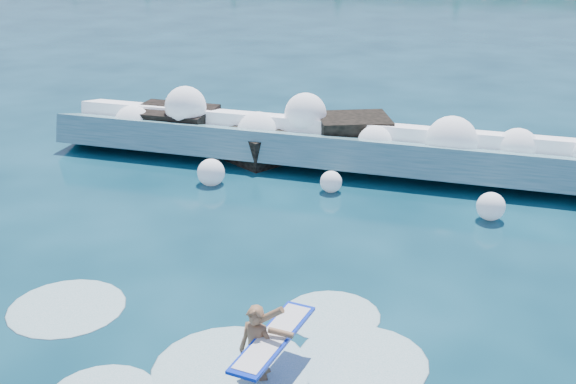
# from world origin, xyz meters

# --- Properties ---
(ground) EXTENTS (200.00, 200.00, 0.00)m
(ground) POSITION_xyz_m (0.00, 0.00, 0.00)
(ground) COLOR #072A38
(ground) RESTS_ON ground
(breaking_wave) EXTENTS (17.35, 2.73, 1.50)m
(breaking_wave) POSITION_xyz_m (1.52, 7.49, 0.52)
(breaking_wave) COLOR teal
(breaking_wave) RESTS_ON ground
(rock_cluster) EXTENTS (8.21, 3.47, 1.45)m
(rock_cluster) POSITION_xyz_m (-1.44, 7.86, 0.46)
(rock_cluster) COLOR black
(rock_cluster) RESTS_ON ground
(surfer_with_board) EXTENTS (1.00, 2.82, 1.59)m
(surfer_with_board) POSITION_xyz_m (2.57, -3.03, 0.59)
(surfer_with_board) COLOR #8A6040
(surfer_with_board) RESTS_ON ground
(wave_spray) EXTENTS (14.58, 4.49, 2.02)m
(wave_spray) POSITION_xyz_m (1.51, 7.40, 0.93)
(wave_spray) COLOR white
(wave_spray) RESTS_ON ground
(surf_foam) EXTENTS (9.48, 5.28, 0.13)m
(surf_foam) POSITION_xyz_m (2.08, -2.61, 0.00)
(surf_foam) COLOR silver
(surf_foam) RESTS_ON ground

